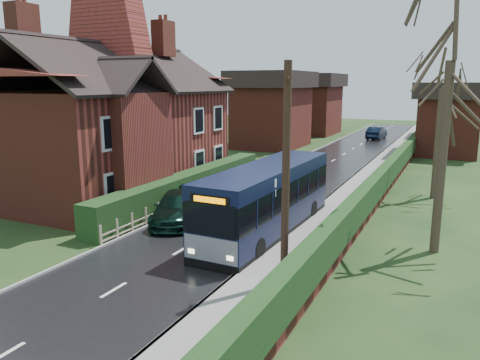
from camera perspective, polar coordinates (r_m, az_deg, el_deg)
The scene contains 18 objects.
ground at distance 20.35m, azimuth -4.13°, elevation -6.80°, with size 140.00×140.00×0.00m, color #384F22.
road at distance 29.15m, azimuth 5.53°, elevation -1.09°, with size 6.00×100.00×0.02m, color black.
pavement at distance 28.04m, azimuth 13.74°, elevation -1.77°, with size 2.50×100.00×0.14m, color slate.
kerb_right at distance 28.29m, azimuth 11.36°, elevation -1.54°, with size 0.12×100.00×0.14m, color gray.
kerb_left at distance 30.28m, azimuth 0.10°, elevation -0.47°, with size 0.12×100.00×0.10m, color gray.
front_hedge at distance 26.21m, azimuth -6.24°, elevation -0.80°, with size 1.20×16.00×1.60m, color black.
picket_fence at distance 25.91m, azimuth -4.81°, elevation -1.71°, with size 0.10×16.00×0.90m, color tan, non-canonical shape.
right_wall_hedge at distance 27.58m, azimuth 16.98°, elevation -0.15°, with size 0.60×50.00×1.80m.
brick_house at distance 28.33m, azimuth -15.09°, elevation 7.13°, with size 9.30×14.60×10.30m.
bus at distance 20.34m, azimuth 3.34°, elevation -2.45°, with size 2.56×9.90×2.99m.
car_silver at distance 29.47m, azimuth 2.77°, elevation 0.40°, with size 1.58×3.92×1.34m, color #ACABB0.
car_green at distance 22.31m, azimuth -7.70°, elevation -3.35°, with size 1.94×4.76×1.38m, color black.
car_distant at distance 57.14m, azimuth 16.31°, elevation 5.53°, with size 1.54×4.40×1.45m, color black.
bus_stop_sign at distance 18.11m, azimuth 3.97°, elevation -2.86°, with size 0.17×0.43×2.89m.
telegraph_pole at distance 14.42m, azimuth 5.60°, elevation 0.26°, with size 0.33×0.90×7.13m.
tree_right_near at distance 18.93m, azimuth 24.44°, elevation 14.61°, with size 4.80×4.80×10.37m.
tree_right_far at distance 28.29m, azimuth 23.51°, elevation 11.03°, with size 4.55×4.55×8.80m.
tree_house_side at distance 35.72m, azimuth -16.38°, elevation 13.79°, with size 4.72×4.72×10.73m.
Camera 1 is at (9.53, -16.78, 6.47)m, focal length 35.00 mm.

